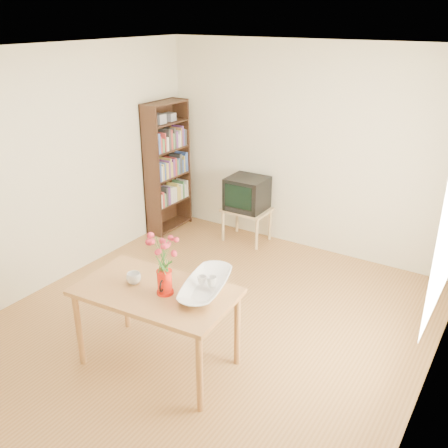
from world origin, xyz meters
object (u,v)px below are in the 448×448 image
Objects in this scene: bowl at (205,265)px; television at (248,193)px; table at (156,299)px; mug at (134,278)px; pitcher at (165,283)px.

bowl is 0.97× the size of television.
table is 2.83× the size of bowl.
pitcher is at bearing 133.71° from mug.
pitcher is 0.44× the size of bowl.
pitcher is 1.72× the size of mug.
bowl reaches higher than mug.
television is at bearing 99.28° from table.
pitcher reaches higher than television.
table is at bearing -146.57° from bowl.
television is (-0.65, 2.68, 0.02)m from table.
bowl is 2.66m from television.
bowl is (0.25, 0.23, 0.13)m from pitcher.
bowl is at bearing -68.57° from television.
table is 11.20× the size of mug.
television is at bearing -130.08° from mug.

